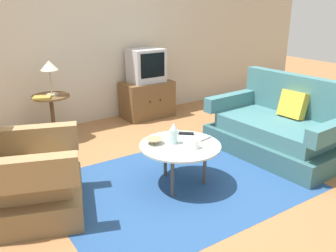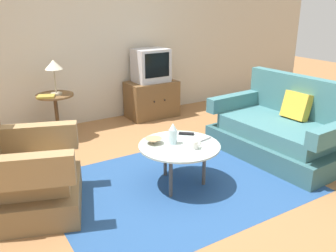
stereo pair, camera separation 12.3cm
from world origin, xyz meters
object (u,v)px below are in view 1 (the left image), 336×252
object	(u,v)px
tv_stand	(147,99)
vase	(174,134)
mug	(196,144)
bowl	(154,141)
television	(146,65)
coffee_table	(180,148)
side_table	(52,108)
tv_remote_silver	(205,138)
book	(42,98)
armchair	(23,179)
tv_remote_dark	(186,133)
table_lamp	(49,67)
couch	(280,129)

from	to	relation	value
tv_stand	vase	size ratio (longest dim) A/B	3.64
mug	bowl	size ratio (longest dim) A/B	0.69
television	mug	size ratio (longest dim) A/B	4.37
coffee_table	tv_stand	distance (m)	2.28
television	vase	size ratio (longest dim) A/B	2.41
side_table	bowl	size ratio (longest dim) A/B	3.57
tv_remote_silver	book	world-z (taller)	book
tv_stand	vase	distance (m)	2.25
armchair	television	distance (m)	2.94
tv_remote_dark	table_lamp	bearing A→B (deg)	156.64
tv_remote_dark	coffee_table	bearing A→B (deg)	-97.24
vase	tv_remote_silver	bearing A→B (deg)	-14.81
mug	tv_stand	bearing A→B (deg)	70.50
tv_stand	tv_remote_silver	size ratio (longest dim) A/B	4.63
coffee_table	mug	world-z (taller)	mug
armchair	mug	distance (m)	1.56
coffee_table	book	xyz separation A→B (m)	(-0.80, 1.86, 0.22)
table_lamp	tv_stand	bearing A→B (deg)	6.35
vase	book	bearing A→B (deg)	113.01
armchair	couch	distance (m)	2.91
mug	coffee_table	bearing A→B (deg)	112.65
couch	side_table	world-z (taller)	couch
table_lamp	book	distance (m)	0.39
coffee_table	tv_remote_silver	xyz separation A→B (m)	(0.29, -0.02, 0.05)
tv_remote_dark	side_table	bearing A→B (deg)	157.05
couch	book	xyz separation A→B (m)	(-2.28, 1.86, 0.32)
vase	bowl	bearing A→B (deg)	148.39
tv_stand	table_lamp	distance (m)	1.67
tv_remote_silver	book	distance (m)	2.18
side_table	bowl	world-z (taller)	side_table
armchair	table_lamp	size ratio (longest dim) A/B	2.43
tv_stand	television	distance (m)	0.53
couch	table_lamp	bearing A→B (deg)	44.45
coffee_table	side_table	world-z (taller)	side_table
vase	mug	world-z (taller)	vase
table_lamp	book	world-z (taller)	table_lamp
book	vase	bearing A→B (deg)	-44.64
table_lamp	armchair	bearing A→B (deg)	-115.53
table_lamp	tv_remote_dark	distance (m)	2.01
tv_stand	bowl	size ratio (longest dim) A/B	4.58
side_table	mug	xyz separation A→B (m)	(0.73, -2.11, 0.04)
table_lamp	vase	world-z (taller)	table_lamp
armchair	tv_remote_dark	xyz separation A→B (m)	(1.63, -0.14, 0.11)
side_table	mug	size ratio (longest dim) A/B	5.15
vase	tv_remote_dark	distance (m)	0.30
couch	television	bearing A→B (deg)	12.94
vase	side_table	bearing A→B (deg)	108.48
table_lamp	tv_remote_silver	distance (m)	2.23
tv_stand	book	size ratio (longest dim) A/B	3.00
tv_stand	bowl	world-z (taller)	tv_stand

